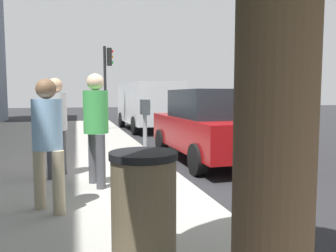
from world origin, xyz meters
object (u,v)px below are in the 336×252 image
parking_officer (56,119)px  parking_meter (145,122)px  pedestrian_bystander (47,135)px  parked_sedan_near (211,125)px  pedestrian_at_meter (96,120)px  traffic_signal (107,74)px  parked_van_far (148,103)px  trash_bin (144,210)px

parking_officer → parking_meter: bearing=2.9°
pedestrian_bystander → parked_sedan_near: (3.28, -3.57, -0.24)m
pedestrian_bystander → parked_sedan_near: pedestrian_bystander is taller
pedestrian_at_meter → traffic_signal: bearing=68.8°
parked_van_far → parking_meter: bearing=167.9°
pedestrian_bystander → trash_bin: 1.98m
parked_sedan_near → trash_bin: bearing=151.7°
parked_van_far → pedestrian_bystander: bearing=161.9°
parking_officer → parked_sedan_near: (1.36, -3.57, -0.32)m
parked_van_far → trash_bin: bearing=168.0°
pedestrian_at_meter → parking_officer: pedestrian_at_meter is taller
traffic_signal → trash_bin: 12.47m
parking_meter → parking_officer: bearing=66.7°
parking_officer → parked_van_far: parked_van_far is taller
pedestrian_at_meter → parked_sedan_near: size_ratio=0.41×
parking_meter → pedestrian_at_meter: size_ratio=0.77×
parking_meter → pedestrian_at_meter: 0.87m
trash_bin → parking_meter: bearing=-11.6°
pedestrian_at_meter → trash_bin: pedestrian_at_meter is taller
pedestrian_bystander → trash_bin: bearing=-104.7°
parked_sedan_near → parked_van_far: size_ratio=0.84×
trash_bin → parked_sedan_near: bearing=-28.3°
pedestrian_bystander → parking_officer: 1.92m
parking_meter → pedestrian_bystander: pedestrian_bystander is taller
pedestrian_bystander → parked_sedan_near: 4.85m
parking_officer → traffic_signal: traffic_signal is taller
parked_sedan_near → traffic_signal: (7.32, 1.87, 1.68)m
parking_meter → traffic_signal: 9.43m
parking_meter → parked_sedan_near: bearing=-45.8°
parking_meter → pedestrian_bystander: bearing=130.1°
parking_officer → trash_bin: bearing=-49.9°
parking_officer → traffic_signal: (8.68, -1.71, 1.36)m
parked_sedan_near → trash_bin: parked_sedan_near is taller
parking_meter → pedestrian_bystander: 1.97m
pedestrian_bystander → trash_bin: (-1.70, -0.90, -0.48)m
trash_bin → traffic_signal: bearing=-3.8°
parking_meter → trash_bin: size_ratio=1.40×
pedestrian_bystander → trash_bin: size_ratio=1.67×
pedestrian_bystander → traffic_signal: 10.83m
parking_meter → traffic_signal: traffic_signal is taller
pedestrian_bystander → parking_officer: (1.92, 0.00, 0.08)m
traffic_signal → pedestrian_at_meter: bearing=173.7°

